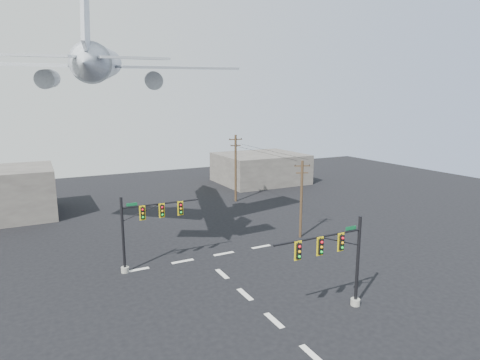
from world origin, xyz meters
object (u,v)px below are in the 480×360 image
utility_pole_a (301,198)px  utility_pole_b (236,167)px  signal_mast_near (339,260)px  airliner (101,64)px  signal_mast_far (143,227)px

utility_pole_a → utility_pole_b: 16.94m
signal_mast_near → utility_pole_a: bearing=63.6°
utility_pole_a → airliner: 23.13m
utility_pole_b → airliner: bearing=-146.2°
signal_mast_near → utility_pole_a: utility_pole_a is taller
utility_pole_b → airliner: (-18.62, -9.73, 12.36)m
signal_mast_near → signal_mast_far: bearing=127.0°
airliner → signal_mast_near: bearing=-138.9°
utility_pole_a → signal_mast_near: bearing=-94.9°
signal_mast_near → utility_pole_a: 15.10m
signal_mast_near → utility_pole_b: (7.65, 30.41, 1.28)m
signal_mast_near → utility_pole_b: utility_pole_b is taller
utility_pole_a → airliner: (-17.69, 7.17, 13.07)m
utility_pole_a → utility_pole_b: size_ratio=0.85×
signal_mast_near → airliner: 27.09m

